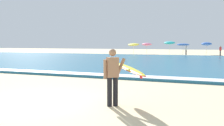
# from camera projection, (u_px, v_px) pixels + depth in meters

# --- Properties ---
(ground_plane) EXTENTS (160.00, 160.00, 0.00)m
(ground_plane) POSITION_uv_depth(u_px,v_px,m) (39.00, 102.00, 8.00)
(ground_plane) COLOR beige
(sea) EXTENTS (120.00, 28.00, 0.14)m
(sea) POSITION_uv_depth(u_px,v_px,m) (157.00, 61.00, 26.26)
(sea) COLOR #1E6084
(sea) RESTS_ON ground
(surf_foam) EXTENTS (120.00, 1.13, 0.01)m
(surf_foam) POSITION_uv_depth(u_px,v_px,m) (111.00, 75.00, 13.82)
(surf_foam) COLOR white
(surf_foam) RESTS_ON sea
(surfer_with_board) EXTENTS (1.76, 2.08, 1.73)m
(surfer_with_board) POSITION_uv_depth(u_px,v_px,m) (120.00, 72.00, 7.46)
(surfer_with_board) COLOR black
(surfer_with_board) RESTS_ON ground
(beach_umbrella_0) EXTENTS (2.11, 2.14, 2.07)m
(beach_umbrella_0) POSITION_uv_depth(u_px,v_px,m) (134.00, 45.00, 45.89)
(beach_umbrella_0) COLOR beige
(beach_umbrella_0) RESTS_ON ground
(beach_umbrella_1) EXTENTS (1.82, 1.83, 2.07)m
(beach_umbrella_1) POSITION_uv_depth(u_px,v_px,m) (147.00, 44.00, 45.62)
(beach_umbrella_1) COLOR beige
(beach_umbrella_1) RESTS_ON ground
(beach_umbrella_2) EXTENTS (1.97, 2.00, 2.41)m
(beach_umbrella_2) POSITION_uv_depth(u_px,v_px,m) (169.00, 43.00, 44.26)
(beach_umbrella_2) COLOR beige
(beach_umbrella_2) RESTS_ON ground
(beach_umbrella_3) EXTENTS (2.20, 2.21, 2.00)m
(beach_umbrella_3) POSITION_uv_depth(u_px,v_px,m) (183.00, 45.00, 42.43)
(beach_umbrella_3) COLOR beige
(beach_umbrella_3) RESTS_ON ground
(beach_umbrella_4) EXTENTS (1.75, 1.78, 2.20)m
(beach_umbrella_4) POSITION_uv_depth(u_px,v_px,m) (207.00, 44.00, 42.96)
(beach_umbrella_4) COLOR beige
(beach_umbrella_4) RESTS_ON ground
(beachgoer_near_row_left) EXTENTS (0.32, 0.20, 1.58)m
(beachgoer_near_row_left) POSITION_uv_depth(u_px,v_px,m) (186.00, 50.00, 42.35)
(beachgoer_near_row_left) COLOR #383842
(beachgoer_near_row_left) RESTS_ON ground
(beachgoer_near_row_mid) EXTENTS (0.32, 0.20, 1.58)m
(beachgoer_near_row_mid) POSITION_uv_depth(u_px,v_px,m) (220.00, 51.00, 38.78)
(beachgoer_near_row_mid) COLOR #383842
(beachgoer_near_row_mid) RESTS_ON ground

